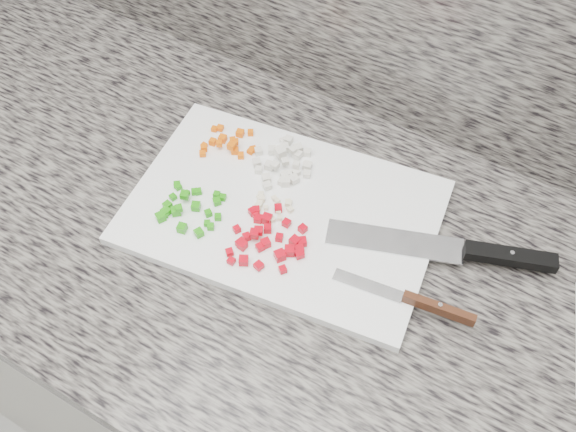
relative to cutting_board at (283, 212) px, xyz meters
name	(u,v)px	position (x,y,z in m)	size (l,w,h in m)	color
cabinet	(284,375)	(0.02, -0.04, -0.48)	(3.92, 0.62, 0.86)	silver
countertop	(282,251)	(0.02, -0.04, -0.03)	(3.96, 0.64, 0.04)	slate
cutting_board	(283,212)	(0.00, 0.00, 0.00)	(0.43, 0.29, 0.01)	white
carrot_pile	(228,143)	(-0.13, 0.06, 0.01)	(0.09, 0.09, 0.02)	#EC6005
onion_pile	(284,162)	(-0.04, 0.07, 0.02)	(0.10, 0.11, 0.02)	silver
green_pepper_pile	(187,209)	(-0.11, -0.07, 0.01)	(0.10, 0.09, 0.02)	#21930D
red_pepper_pile	(269,239)	(0.01, -0.06, 0.01)	(0.11, 0.12, 0.02)	#BF0212
garlic_pile	(271,206)	(-0.02, -0.01, 0.01)	(0.06, 0.05, 0.01)	beige
chef_knife	(470,251)	(0.26, 0.06, 0.01)	(0.30, 0.13, 0.02)	silver
paring_knife	(420,302)	(0.23, -0.04, 0.01)	(0.19, 0.04, 0.02)	silver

